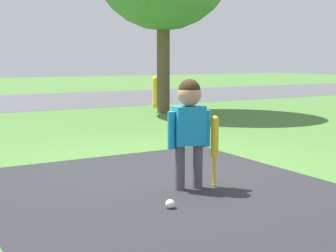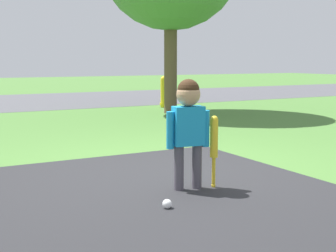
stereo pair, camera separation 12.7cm
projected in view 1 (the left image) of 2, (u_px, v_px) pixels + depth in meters
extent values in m
plane|color=#477533|center=(169.00, 169.00, 5.36)|extent=(60.00, 60.00, 0.00)
cube|color=#4C4C51|center=(1.00, 102.00, 13.82)|extent=(40.00, 6.00, 0.01)
cylinder|color=#4C4751|center=(180.00, 168.00, 4.45)|extent=(0.09, 0.09, 0.43)
cylinder|color=#4C4751|center=(198.00, 166.00, 4.51)|extent=(0.09, 0.09, 0.43)
cube|color=#198CC6|center=(189.00, 126.00, 4.42)|extent=(0.31, 0.21, 0.37)
cylinder|color=#198CC6|center=(171.00, 130.00, 4.36)|extent=(0.07, 0.07, 0.35)
cylinder|color=#198CC6|center=(206.00, 128.00, 4.49)|extent=(0.07, 0.07, 0.35)
sphere|color=tan|center=(189.00, 94.00, 4.38)|extent=(0.23, 0.23, 0.23)
sphere|color=#382314|center=(189.00, 90.00, 4.37)|extent=(0.21, 0.21, 0.21)
sphere|color=yellow|center=(214.00, 185.00, 4.57)|extent=(0.04, 0.04, 0.04)
cylinder|color=yellow|center=(214.00, 172.00, 4.56)|extent=(0.03, 0.03, 0.30)
cylinder|color=yellow|center=(215.00, 138.00, 4.51)|extent=(0.08, 0.08, 0.37)
sphere|color=yellow|center=(215.00, 119.00, 4.48)|extent=(0.07, 0.07, 0.07)
sphere|color=white|center=(170.00, 204.00, 3.91)|extent=(0.08, 0.08, 0.08)
cylinder|color=yellow|center=(156.00, 93.00, 12.28)|extent=(0.17, 0.17, 0.74)
sphere|color=yellow|center=(156.00, 79.00, 12.23)|extent=(0.16, 0.16, 0.16)
cylinder|color=yellow|center=(156.00, 104.00, 12.32)|extent=(0.21, 0.21, 0.06)
cylinder|color=yellow|center=(159.00, 90.00, 12.32)|extent=(0.08, 0.06, 0.06)
cylinder|color=brown|center=(163.00, 56.00, 10.82)|extent=(0.30, 0.30, 2.65)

